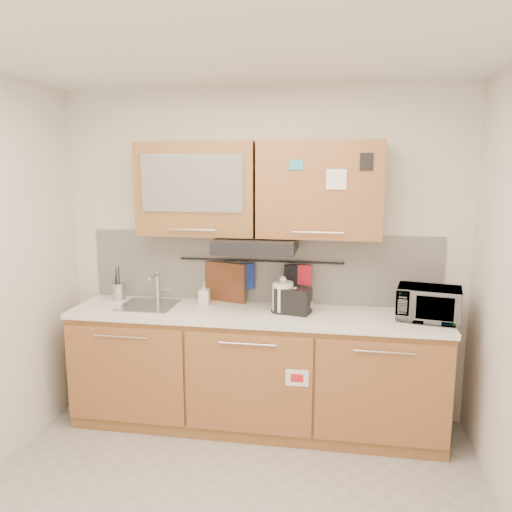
% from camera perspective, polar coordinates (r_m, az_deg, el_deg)
% --- Properties ---
extents(ceiling, '(3.20, 3.20, 0.00)m').
position_cam_1_polar(ceiling, '(2.54, -5.07, 23.92)').
color(ceiling, white).
rests_on(ceiling, wall_back).
extents(wall_back, '(3.20, 0.00, 3.20)m').
position_cam_1_polar(wall_back, '(3.99, 0.62, 0.12)').
color(wall_back, silver).
rests_on(wall_back, ground).
extents(base_cabinet, '(2.80, 0.64, 0.88)m').
position_cam_1_polar(base_cabinet, '(3.96, -0.11, -13.50)').
color(base_cabinet, olive).
rests_on(base_cabinet, floor).
extents(countertop, '(2.82, 0.62, 0.04)m').
position_cam_1_polar(countertop, '(3.79, -0.12, -6.65)').
color(countertop, white).
rests_on(countertop, base_cabinet).
extents(backsplash, '(2.80, 0.02, 0.56)m').
position_cam_1_polar(backsplash, '(4.00, 0.59, -1.32)').
color(backsplash, silver).
rests_on(backsplash, countertop).
extents(upper_cabinets, '(1.82, 0.37, 0.70)m').
position_cam_1_polar(upper_cabinets, '(3.76, 0.14, 7.64)').
color(upper_cabinets, olive).
rests_on(upper_cabinets, wall_back).
extents(range_hood, '(0.60, 0.46, 0.10)m').
position_cam_1_polar(range_hood, '(3.73, 0.03, 1.28)').
color(range_hood, black).
rests_on(range_hood, upper_cabinets).
extents(sink, '(0.42, 0.40, 0.26)m').
position_cam_1_polar(sink, '(4.02, -12.14, -5.52)').
color(sink, silver).
rests_on(sink, countertop).
extents(utensil_rail, '(1.30, 0.02, 0.02)m').
position_cam_1_polar(utensil_rail, '(3.95, 0.51, -0.57)').
color(utensil_rail, black).
rests_on(utensil_rail, backsplash).
extents(utensil_crock, '(0.14, 0.14, 0.28)m').
position_cam_1_polar(utensil_crock, '(4.24, -15.43, -3.90)').
color(utensil_crock, '#B7B7BC').
rests_on(utensil_crock, countertop).
extents(kettle, '(0.21, 0.20, 0.28)m').
position_cam_1_polar(kettle, '(3.75, 3.10, -4.77)').
color(kettle, white).
rests_on(kettle, countertop).
extents(toaster, '(0.28, 0.21, 0.19)m').
position_cam_1_polar(toaster, '(3.73, 4.28, -5.07)').
color(toaster, black).
rests_on(toaster, countertop).
extents(microwave, '(0.48, 0.37, 0.24)m').
position_cam_1_polar(microwave, '(3.76, 19.11, -5.17)').
color(microwave, '#999999').
rests_on(microwave, countertop).
extents(soap_bottle, '(0.09, 0.09, 0.18)m').
position_cam_1_polar(soap_bottle, '(3.97, -5.94, -4.29)').
color(soap_bottle, '#999999').
rests_on(soap_bottle, countertop).
extents(cutting_board, '(0.35, 0.12, 0.44)m').
position_cam_1_polar(cutting_board, '(4.04, -3.55, -3.82)').
color(cutting_board, brown).
rests_on(cutting_board, utensil_rail).
extents(oven_mitt, '(0.13, 0.08, 0.21)m').
position_cam_1_polar(oven_mitt, '(3.98, -1.08, -2.30)').
color(oven_mitt, navy).
rests_on(oven_mitt, utensil_rail).
extents(dark_pouch, '(0.13, 0.07, 0.20)m').
position_cam_1_polar(dark_pouch, '(3.93, 4.18, -2.41)').
color(dark_pouch, black).
rests_on(dark_pouch, utensil_rail).
extents(pot_holder, '(0.13, 0.03, 0.16)m').
position_cam_1_polar(pot_holder, '(3.92, 5.47, -2.18)').
color(pot_holder, red).
rests_on(pot_holder, utensil_rail).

